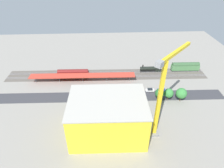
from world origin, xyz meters
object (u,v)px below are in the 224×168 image
(parked_car_4, at_px, (115,92))
(street_tree_1, at_px, (169,93))
(parked_car_1, at_px, (150,90))
(street_tree_5, at_px, (181,93))
(tower_crane, at_px, (162,92))
(parked_car_0, at_px, (161,90))
(street_tree_2, at_px, (160,93))
(street_tree_0, at_px, (124,95))
(parked_car_7, at_px, (80,93))
(passenger_coach, at_px, (185,66))
(freight_coach_far, at_px, (73,73))
(box_truck_0, at_px, (101,103))
(parked_car_5, at_px, (104,91))
(construction_building, at_px, (108,117))
(street_tree_4, at_px, (76,96))
(locomotive, at_px, (151,69))
(parked_car_6, at_px, (91,92))
(traffic_light, at_px, (143,95))
(platform_canopy_near, at_px, (83,76))
(parked_car_3, at_px, (127,91))
(parked_car_2, at_px, (139,91))
(street_tree_3, at_px, (132,94))

(parked_car_4, xyz_separation_m, street_tree_1, (-27.73, 7.26, 3.55))
(parked_car_1, height_order, street_tree_5, street_tree_5)
(tower_crane, height_order, street_tree_5, tower_crane)
(parked_car_0, xyz_separation_m, street_tree_1, (-1.19, 8.09, 3.57))
(street_tree_1, bearing_deg, parked_car_1, -45.72)
(street_tree_2, bearing_deg, street_tree_0, 2.23)
(parked_car_1, relative_size, tower_crane, 0.13)
(parked_car_1, height_order, parked_car_7, parked_car_1)
(passenger_coach, height_order, freight_coach_far, freight_coach_far)
(box_truck_0, bearing_deg, parked_car_4, -127.06)
(parked_car_5, relative_size, box_truck_0, 0.42)
(parked_car_1, height_order, construction_building, construction_building)
(parked_car_5, distance_m, construction_building, 30.17)
(freight_coach_far, xyz_separation_m, street_tree_4, (-4.40, 24.90, 1.19))
(locomotive, bearing_deg, street_tree_2, 84.87)
(parked_car_6, bearing_deg, passenger_coach, -159.85)
(passenger_coach, distance_m, street_tree_1, 36.62)
(tower_crane, relative_size, traffic_light, 5.78)
(platform_canopy_near, bearing_deg, parked_car_3, 154.73)
(freight_coach_far, height_order, parked_car_2, freight_coach_far)
(street_tree_2, bearing_deg, parked_car_4, -17.88)
(parked_car_1, height_order, parked_car_6, parked_car_1)
(parked_car_3, relative_size, street_tree_3, 0.66)
(parked_car_0, bearing_deg, parked_car_3, -0.49)
(parked_car_0, bearing_deg, parked_car_1, 0.70)
(platform_canopy_near, distance_m, parked_car_1, 40.41)
(parked_car_4, height_order, street_tree_2, street_tree_2)
(locomotive, height_order, parked_car_3, locomotive)
(parked_car_4, xyz_separation_m, street_tree_2, (-22.90, 7.39, 3.69))
(tower_crane, xyz_separation_m, street_tree_0, (11.84, -21.17, -16.60))
(platform_canopy_near, xyz_separation_m, parked_car_6, (-5.41, 12.37, -3.49))
(parked_car_1, distance_m, street_tree_1, 11.73)
(platform_canopy_near, xyz_separation_m, parked_car_3, (-25.60, 12.08, -3.52))
(parked_car_0, height_order, street_tree_1, street_tree_1)
(street_tree_5, relative_size, traffic_light, 1.22)
(parked_car_4, relative_size, street_tree_2, 0.64)
(parked_car_3, bearing_deg, parked_car_1, 178.89)
(construction_building, relative_size, traffic_light, 4.84)
(parked_car_6, bearing_deg, parked_car_1, -179.93)
(parked_car_2, xyz_separation_m, construction_building, (18.43, 28.36, 7.53))
(parked_car_5, xyz_separation_m, street_tree_0, (-10.06, 9.45, 3.98))
(construction_building, distance_m, street_tree_3, 24.96)
(street_tree_5, bearing_deg, box_truck_0, 2.22)
(parked_car_7, distance_m, street_tree_5, 54.08)
(parked_car_3, xyz_separation_m, construction_building, (11.92, 28.83, 7.57))
(tower_crane, bearing_deg, street_tree_2, -107.65)
(street_tree_4, relative_size, traffic_light, 1.05)
(parked_car_3, bearing_deg, parked_car_2, 175.87)
(parked_car_4, bearing_deg, traffic_light, 151.71)
(construction_building, distance_m, street_tree_4, 26.11)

